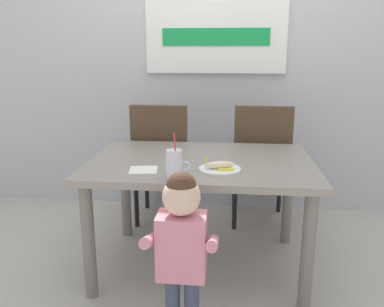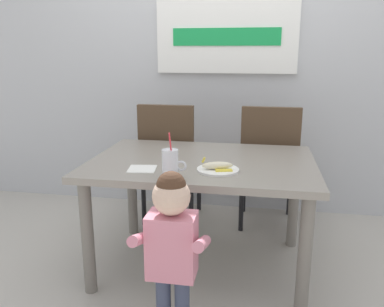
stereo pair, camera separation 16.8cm
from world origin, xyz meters
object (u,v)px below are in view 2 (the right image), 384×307
Objects in this scene: dining_chair_left at (170,156)px; milk_cup at (170,165)px; peeled_banana at (218,166)px; paper_napkin at (142,169)px; toddler_standing at (172,238)px; snack_plate at (218,170)px; dining_chair_right at (269,160)px; dining_table at (202,175)px.

dining_chair_left is 1.07m from milk_cup.
peeled_banana is (0.22, 0.16, -0.04)m from milk_cup.
toddler_standing is at bearing -58.20° from paper_napkin.
snack_plate is at bearing 6.11° from paper_napkin.
dining_chair_right is 3.89× the size of milk_cup.
peeled_banana is at bearing 71.72° from toddler_standing.
dining_table is 1.59× the size of toddler_standing.
milk_cup reaches higher than peeled_banana.
milk_cup is (-0.07, 0.30, 0.25)m from toddler_standing.
toddler_standing is (0.32, -1.32, -0.02)m from dining_chair_left.
dining_chair_right is at bearing 58.69° from dining_table.
dining_chair_left reaches higher than toddler_standing.
paper_napkin is at bearing 52.65° from dining_chair_right.
toddler_standing is 4.77× the size of peeled_banana.
toddler_standing reaches higher than paper_napkin.
dining_chair_left reaches higher than dining_table.
toddler_standing reaches higher than dining_table.
peeled_banana is at bearing 35.00° from milk_cup.
peeled_banana is (0.12, -0.22, 0.13)m from dining_table.
dining_chair_right is at bearing 71.87° from toddler_standing.
dining_table is 0.26m from snack_plate.
dining_chair_left is 0.76m from dining_chair_right.
milk_cup reaches higher than snack_plate.
milk_cup is (-0.11, -0.38, 0.16)m from dining_table.
dining_chair_right is 1.19m from milk_cup.
snack_plate is 0.42m from paper_napkin.
dining_chair_left is at bearing 119.00° from snack_plate.
dining_chair_left is 1.15× the size of toddler_standing.
paper_napkin is (-0.30, -0.25, 0.10)m from dining_table.
paper_napkin is at bearing -175.30° from peeled_banana.
milk_cup is (-0.51, -1.05, 0.23)m from dining_chair_right.
dining_chair_right is 1.42m from toddler_standing.
dining_table is 7.57× the size of peeled_banana.
dining_table is 0.42m from milk_cup.
dining_chair_right is 4.17× the size of snack_plate.
paper_napkin is (-0.70, -0.92, 0.17)m from dining_chair_right.
milk_cup is at bearing 103.65° from toddler_standing.
dining_chair_left is (-0.35, 0.64, -0.07)m from dining_table.
toddler_standing is 0.40m from milk_cup.
dining_table is 1.38× the size of dining_chair_right.
toddler_standing is (-0.44, -1.35, -0.02)m from dining_chair_right.
dining_table is 0.28m from peeled_banana.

